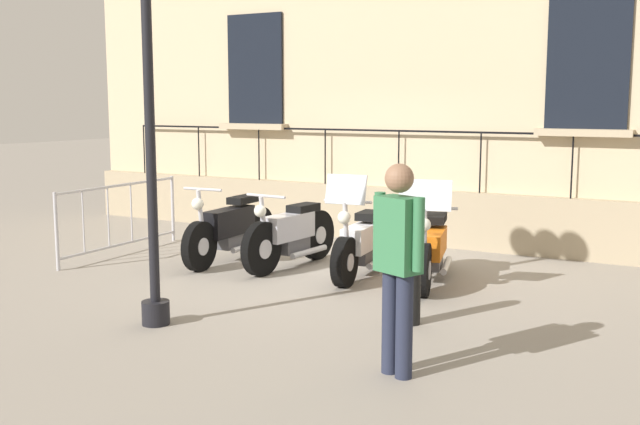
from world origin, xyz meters
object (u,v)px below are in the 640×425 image
object	(u,v)px
motorcycle_black	(231,229)
crowd_barrier	(120,216)
bollard	(411,273)
motorcycle_silver	(290,235)
motorcycle_white	(362,245)
motorcycle_orange	(430,249)
pedestrian_standing	(398,257)

from	to	relation	value
motorcycle_black	crowd_barrier	bearing A→B (deg)	-75.16
motorcycle_black	bollard	world-z (taller)	motorcycle_black
motorcycle_silver	motorcycle_white	xyz separation A→B (m)	(0.02, 1.08, -0.03)
motorcycle_white	bollard	bearing A→B (deg)	39.82
bollard	motorcycle_white	bearing A→B (deg)	-140.18
motorcycle_orange	bollard	distance (m)	1.85
motorcycle_black	pedestrian_standing	size ratio (longest dim) A/B	1.27
motorcycle_orange	crowd_barrier	distance (m)	4.64
motorcycle_silver	bollard	xyz separation A→B (m)	(1.67, 2.46, 0.08)
motorcycle_silver	pedestrian_standing	world-z (taller)	pedestrian_standing
motorcycle_orange	motorcycle_silver	bearing A→B (deg)	-86.74
motorcycle_silver	bollard	distance (m)	2.97
motorcycle_silver	motorcycle_orange	world-z (taller)	motorcycle_orange
motorcycle_orange	crowd_barrier	bearing A→B (deg)	-82.70
motorcycle_black	motorcycle_white	xyz separation A→B (m)	(-0.01, 2.05, -0.03)
motorcycle_silver	pedestrian_standing	size ratio (longest dim) A/B	1.14
motorcycle_white	motorcycle_black	bearing A→B (deg)	-89.61
motorcycle_orange	crowd_barrier	xyz separation A→B (m)	(0.59, -4.60, 0.14)
crowd_barrier	motorcycle_silver	bearing A→B (deg)	100.28
motorcycle_silver	motorcycle_white	size ratio (longest dim) A/B	1.06
motorcycle_black	motorcycle_white	bearing A→B (deg)	90.39
motorcycle_black	motorcycle_orange	xyz separation A→B (m)	(-0.15, 2.93, -0.02)
motorcycle_orange	pedestrian_standing	world-z (taller)	pedestrian_standing
motorcycle_silver	crowd_barrier	xyz separation A→B (m)	(0.48, -2.63, 0.13)
motorcycle_black	motorcycle_orange	world-z (taller)	motorcycle_orange
motorcycle_black	motorcycle_silver	distance (m)	0.96
motorcycle_black	crowd_barrier	xyz separation A→B (m)	(0.44, -1.67, 0.12)
motorcycle_black	bollard	size ratio (longest dim) A/B	2.13
motorcycle_silver	motorcycle_orange	distance (m)	1.97
pedestrian_standing	motorcycle_white	bearing A→B (deg)	-148.86
motorcycle_silver	motorcycle_white	distance (m)	1.08
motorcycle_silver	crowd_barrier	distance (m)	2.68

